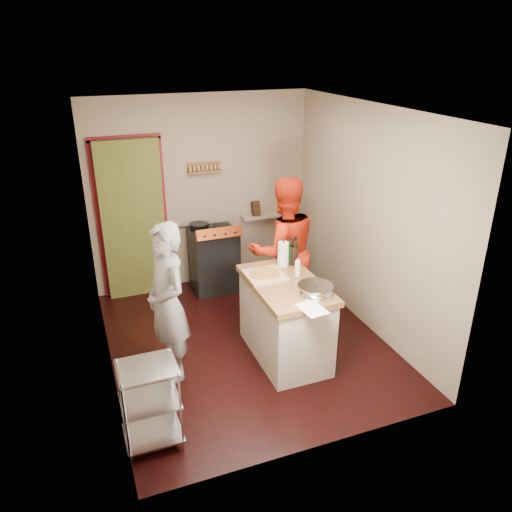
# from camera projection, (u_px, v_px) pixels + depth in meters

# --- Properties ---
(floor) EXTENTS (3.50, 3.50, 0.00)m
(floor) POSITION_uv_depth(u_px,v_px,m) (246.00, 341.00, 5.78)
(floor) COLOR black
(floor) RESTS_ON ground
(back_wall) EXTENTS (3.00, 0.44, 2.60)m
(back_wall) POSITION_uv_depth(u_px,v_px,m) (155.00, 209.00, 6.64)
(back_wall) COLOR gray
(back_wall) RESTS_ON ground
(left_wall) EXTENTS (0.04, 3.50, 2.60)m
(left_wall) POSITION_uv_depth(u_px,v_px,m) (98.00, 257.00, 4.77)
(left_wall) COLOR gray
(left_wall) RESTS_ON ground
(right_wall) EXTENTS (0.04, 3.50, 2.60)m
(right_wall) POSITION_uv_depth(u_px,v_px,m) (367.00, 220.00, 5.75)
(right_wall) COLOR gray
(right_wall) RESTS_ON ground
(ceiling) EXTENTS (3.00, 3.50, 0.02)m
(ceiling) POSITION_uv_depth(u_px,v_px,m) (244.00, 108.00, 4.73)
(ceiling) COLOR white
(ceiling) RESTS_ON back_wall
(stove) EXTENTS (0.60, 0.63, 1.00)m
(stove) POSITION_uv_depth(u_px,v_px,m) (214.00, 259.00, 6.83)
(stove) COLOR black
(stove) RESTS_ON ground
(wire_shelving) EXTENTS (0.48, 0.40, 0.80)m
(wire_shelving) POSITION_uv_depth(u_px,v_px,m) (150.00, 402.00, 4.16)
(wire_shelving) COLOR silver
(wire_shelving) RESTS_ON ground
(island) EXTENTS (0.70, 1.35, 1.21)m
(island) POSITION_uv_depth(u_px,v_px,m) (286.00, 317.00, 5.35)
(island) COLOR #BEB2A2
(island) RESTS_ON ground
(person_stripe) EXTENTS (0.53, 0.68, 1.66)m
(person_stripe) POSITION_uv_depth(u_px,v_px,m) (167.00, 303.00, 4.90)
(person_stripe) COLOR #A1A2A6
(person_stripe) RESTS_ON ground
(person_red) EXTENTS (0.90, 0.72, 1.79)m
(person_red) POSITION_uv_depth(u_px,v_px,m) (283.00, 250.00, 5.95)
(person_red) COLOR #B7220C
(person_red) RESTS_ON ground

